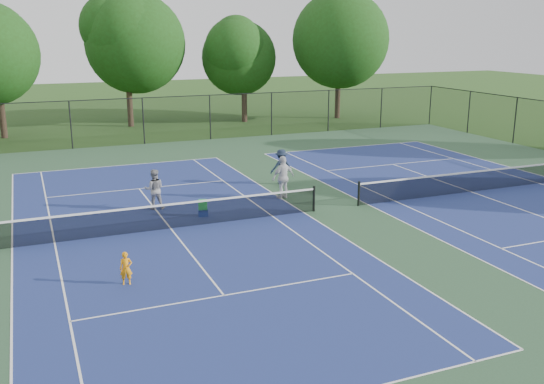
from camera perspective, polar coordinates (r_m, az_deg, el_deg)
name	(u,v)px	position (r m, az deg, el deg)	size (l,w,h in m)	color
ground	(336,209)	(25.36, 6.08, -1.56)	(140.00, 140.00, 0.00)	#234716
court_pad	(336,209)	(25.36, 6.08, -1.56)	(36.00, 36.00, 0.01)	#2A4B30
tennis_court_left	(171,226)	(22.95, -9.51, -3.21)	(12.00, 23.83, 1.07)	navy
tennis_court_right	(471,190)	(29.23, 18.25, 0.18)	(12.00, 23.83, 1.07)	navy
perimeter_fence	(337,171)	(24.95, 6.18, 1.97)	(36.08, 36.08, 3.02)	black
tree_back_b	(126,39)	(47.95, -13.59, 13.85)	(7.60, 7.60, 10.03)	#2D2116
tree_back_c	(244,53)	(49.27, -2.67, 12.96)	(6.00, 6.00, 8.40)	#2D2116
tree_back_d	(339,35)	(51.62, 6.36, 14.47)	(7.80, 7.80, 10.37)	#2D2116
child_player	(126,268)	(18.19, -13.58, -7.01)	(0.36, 0.24, 0.99)	orange
instructor	(154,189)	(25.43, -11.02, 0.25)	(0.82, 0.64, 1.68)	gray
bystander_a	(283,177)	(26.50, 1.06, 1.38)	(1.12, 0.47, 1.91)	silver
bystander_b	(281,167)	(29.10, 0.90, 2.39)	(1.09, 0.63, 1.69)	#182235
ball_crate	(203,213)	(24.29, -6.51, -1.96)	(0.37, 0.28, 0.29)	navy
ball_hopper	(203,205)	(24.19, -6.54, -1.19)	(0.34, 0.27, 0.39)	green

